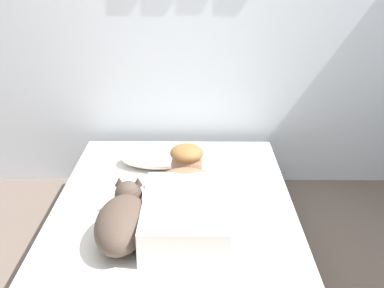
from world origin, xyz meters
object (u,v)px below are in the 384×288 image
object	(u,v)px
pillow	(159,157)
dog	(123,220)
bed	(174,234)
person_lying	(185,200)
cell_phone	(151,220)
coffee_cup	(186,173)

from	to	relation	value
pillow	dog	distance (m)	0.89
bed	person_lying	bearing A→B (deg)	-64.12
cell_phone	pillow	bearing A→B (deg)	90.33
person_lying	pillow	bearing A→B (deg)	105.13
person_lying	dog	distance (m)	0.36
person_lying	dog	bearing A→B (deg)	-146.58
pillow	person_lying	bearing A→B (deg)	-74.87
bed	cell_phone	size ratio (longest dim) A/B	13.98
bed	coffee_cup	xyz separation A→B (m)	(0.06, 0.34, 0.23)
dog	person_lying	bearing A→B (deg)	33.42
bed	dog	xyz separation A→B (m)	(-0.24, -0.33, 0.30)
pillow	coffee_cup	world-z (taller)	pillow
dog	coffee_cup	xyz separation A→B (m)	(0.30, 0.67, -0.07)
dog	cell_phone	bearing A→B (deg)	52.56
dog	bed	bearing A→B (deg)	54.73
bed	cell_phone	bearing A→B (deg)	-123.19
person_lying	coffee_cup	size ratio (longest dim) A/B	7.36
person_lying	cell_phone	world-z (taller)	person_lying
bed	person_lying	world-z (taller)	person_lying
bed	dog	size ratio (longest dim) A/B	3.40
coffee_cup	person_lying	bearing A→B (deg)	-89.47
pillow	dog	size ratio (longest dim) A/B	0.90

